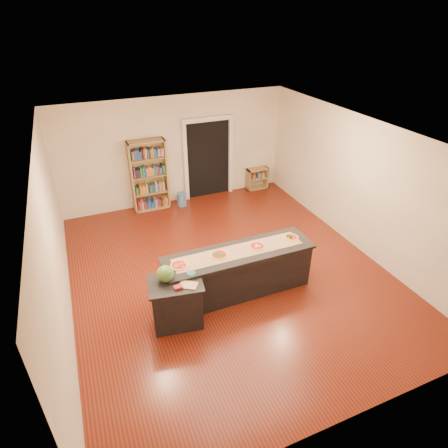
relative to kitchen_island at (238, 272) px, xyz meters
name	(u,v)px	position (x,y,z in m)	size (l,w,h in m)	color
room	(228,210)	(0.07, 0.64, 0.94)	(6.00, 7.00, 2.80)	#F0E3CA
doorway	(208,154)	(0.97, 4.11, 0.74)	(1.40, 0.09, 2.21)	black
kitchen_island	(238,272)	(0.00, 0.00, 0.00)	(2.75, 0.74, 0.91)	black
side_counter	(177,302)	(-1.27, -0.33, -0.02)	(0.87, 0.63, 0.86)	black
bookshelf	(149,176)	(-0.71, 3.93, 0.47)	(0.92, 0.33, 1.84)	#A4834F
low_shelf	(257,178)	(2.42, 3.96, -0.14)	(0.62, 0.27, 0.62)	#A4834F
waste_bin	(182,199)	(0.06, 3.77, -0.28)	(0.25, 0.25, 0.36)	#486CA2
kraft_paper	(239,251)	(0.00, 0.01, 0.45)	(2.39, 0.43, 0.00)	#9F7D52
watermelon	(165,274)	(-1.39, -0.23, 0.54)	(0.28, 0.28, 0.28)	#144214
cutting_board	(188,285)	(-1.09, -0.48, 0.41)	(0.28, 0.19, 0.02)	tan
package_red	(178,287)	(-1.26, -0.49, 0.42)	(0.13, 0.09, 0.05)	maroon
package_teal	(191,274)	(-0.97, -0.25, 0.43)	(0.15, 0.15, 0.06)	#195966
pizza_a	(179,265)	(-1.10, 0.01, 0.46)	(0.30, 0.30, 0.02)	gold
pizza_b	(219,255)	(-0.37, 0.03, 0.46)	(0.31, 0.31, 0.02)	gold
pizza_c	(257,246)	(0.37, 0.01, 0.46)	(0.29, 0.29, 0.02)	gold
pizza_d	(292,237)	(1.10, 0.03, 0.46)	(0.28, 0.28, 0.02)	gold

